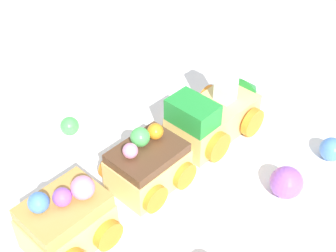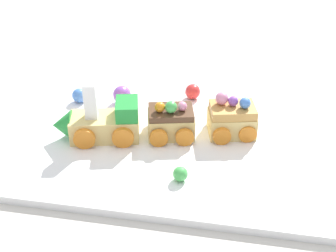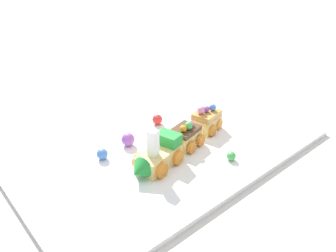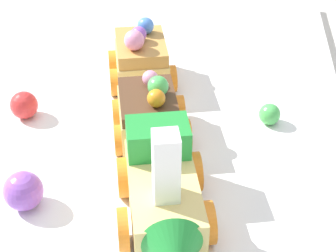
% 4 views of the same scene
% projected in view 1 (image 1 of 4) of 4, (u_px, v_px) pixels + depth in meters
% --- Properties ---
extents(ground_plane, '(10.00, 10.00, 0.00)m').
position_uv_depth(ground_plane, '(171.00, 180.00, 0.48)').
color(ground_plane, beige).
extents(display_board, '(0.69, 0.37, 0.01)m').
position_uv_depth(display_board, '(171.00, 176.00, 0.48)').
color(display_board, white).
rests_on(display_board, ground_plane).
extents(cake_train_locomotive, '(0.14, 0.09, 0.09)m').
position_uv_depth(cake_train_locomotive, '(218.00, 112.00, 0.51)').
color(cake_train_locomotive, '#E5C675').
rests_on(cake_train_locomotive, display_board).
extents(cake_car_chocolate, '(0.08, 0.08, 0.06)m').
position_uv_depth(cake_car_chocolate, '(146.00, 164.00, 0.45)').
color(cake_car_chocolate, '#E5C675').
rests_on(cake_car_chocolate, display_board).
extents(cake_car_caramel, '(0.08, 0.08, 0.07)m').
position_uv_depth(cake_car_caramel, '(67.00, 221.00, 0.39)').
color(cake_car_caramel, '#E5C675').
rests_on(cake_car_caramel, display_board).
extents(gumball_green, '(0.02, 0.02, 0.02)m').
position_uv_depth(gumball_green, '(70.00, 126.00, 0.51)').
color(gumball_green, '#4CBC56').
rests_on(gumball_green, display_board).
extents(gumball_purple, '(0.03, 0.03, 0.03)m').
position_uv_depth(gumball_purple, '(286.00, 182.00, 0.44)').
color(gumball_purple, '#9956C6').
rests_on(gumball_purple, display_board).
extents(gumball_blue, '(0.03, 0.03, 0.03)m').
position_uv_depth(gumball_blue, '(332.00, 149.00, 0.48)').
color(gumball_blue, '#4C84E0').
rests_on(gumball_blue, display_board).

